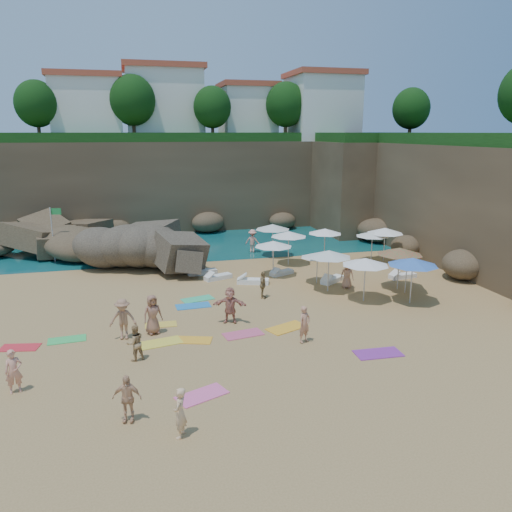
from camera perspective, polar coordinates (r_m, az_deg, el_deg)
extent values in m
plane|color=tan|center=(25.70, -2.68, -6.17)|extent=(120.00, 120.00, 0.00)
plane|color=#0C4751|center=(54.58, -9.11, 4.49)|extent=(120.00, 120.00, 0.00)
cube|color=brown|center=(49.36, -6.40, 8.27)|extent=(44.00, 8.00, 8.00)
cube|color=brown|center=(39.89, 22.58, 5.94)|extent=(8.00, 30.00, 8.00)
cube|color=brown|center=(49.03, 12.28, 8.00)|extent=(10.00, 12.00, 8.00)
cube|color=white|center=(49.78, -18.69, 15.48)|extent=(6.00, 5.00, 5.50)
cube|color=#B2472D|center=(49.99, -18.98, 18.90)|extent=(6.48, 5.40, 0.50)
cube|color=white|center=(50.84, -10.45, 16.48)|extent=(7.00, 6.00, 6.50)
cube|color=#B2472D|center=(51.13, -10.63, 20.40)|extent=(7.56, 6.48, 0.50)
cube|color=white|center=(51.06, -0.98, 15.84)|extent=(5.00, 5.00, 5.00)
cube|color=#B2472D|center=(51.22, -1.00, 18.92)|extent=(5.40, 5.40, 0.50)
cube|color=white|center=(51.27, 7.51, 16.28)|extent=(6.00, 6.00, 6.00)
cube|color=#B2472D|center=(51.50, 7.63, 19.90)|extent=(6.48, 6.48, 0.50)
sphere|color=#11380F|center=(48.24, -23.82, 15.65)|extent=(3.60, 3.60, 3.60)
sphere|color=#11380F|center=(47.73, -13.95, 16.90)|extent=(4.05, 4.05, 4.05)
sphere|color=#11380F|center=(47.34, -5.03, 16.59)|extent=(3.42, 3.42, 3.42)
sphere|color=#11380F|center=(49.00, 3.43, 16.91)|extent=(3.78, 3.78, 3.78)
sphere|color=#11380F|center=(46.28, 17.32, 15.80)|extent=(3.15, 3.15, 3.15)
cylinder|color=white|center=(55.22, -26.64, 6.44)|extent=(0.10, 0.10, 6.00)
cylinder|color=white|center=(54.92, -25.11, 6.57)|extent=(0.10, 0.10, 6.00)
cylinder|color=silver|center=(37.42, -22.22, 2.28)|extent=(0.08, 0.08, 3.85)
cube|color=#21873C|center=(37.11, -21.88, 4.75)|extent=(0.67, 0.18, 0.43)
cylinder|color=silver|center=(31.34, 1.98, -0.40)|extent=(0.06, 0.06, 2.13)
cone|color=white|center=(31.11, 2.00, 1.41)|extent=(2.39, 2.39, 0.36)
cylinder|color=silver|center=(35.66, 7.84, 1.24)|extent=(0.06, 0.06, 2.13)
cone|color=white|center=(35.45, 7.89, 2.84)|extent=(2.38, 2.38, 0.36)
cylinder|color=silver|center=(36.30, 1.89, 1.69)|extent=(0.07, 0.07, 2.25)
cone|color=silver|center=(36.08, 1.91, 3.35)|extent=(2.52, 2.52, 0.38)
cylinder|color=silver|center=(34.09, 3.73, 0.81)|extent=(0.06, 0.06, 2.20)
cone|color=white|center=(33.86, 3.76, 2.54)|extent=(2.47, 2.47, 0.38)
cylinder|color=silver|center=(35.69, 13.08, 0.95)|extent=(0.06, 0.06, 2.05)
cone|color=silver|center=(35.49, 13.16, 2.49)|extent=(2.30, 2.30, 0.35)
cylinder|color=silver|center=(30.02, 6.99, -1.47)|extent=(0.05, 0.05, 1.80)
cone|color=silver|center=(29.81, 7.04, 0.12)|extent=(2.02, 2.02, 0.31)
cylinder|color=silver|center=(29.80, 15.97, -1.52)|extent=(0.07, 0.07, 2.32)
cone|color=red|center=(29.53, 16.11, 0.54)|extent=(2.60, 2.60, 0.40)
cylinder|color=silver|center=(36.03, 14.44, 1.16)|extent=(0.07, 0.07, 2.25)
cone|color=white|center=(35.82, 14.54, 2.83)|extent=(2.52, 2.52, 0.38)
cylinder|color=silver|center=(27.30, 12.29, -2.79)|extent=(0.07, 0.07, 2.24)
cone|color=white|center=(27.02, 12.41, -0.63)|extent=(2.51, 2.51, 0.38)
cylinder|color=silver|center=(28.60, 8.27, -1.83)|extent=(0.07, 0.07, 2.26)
cone|color=silver|center=(28.33, 8.34, 0.27)|extent=(2.54, 2.54, 0.39)
cylinder|color=silver|center=(27.57, 17.33, -2.85)|extent=(0.07, 0.07, 2.34)
cone|color=#3869C1|center=(27.28, 17.50, -0.61)|extent=(2.62, 2.62, 0.40)
cylinder|color=silver|center=(29.24, 16.78, -2.29)|extent=(0.06, 0.06, 1.91)
cone|color=silver|center=(29.01, 16.90, -0.57)|extent=(2.14, 2.14, 0.33)
cube|color=silver|center=(32.07, -6.15, -1.85)|extent=(1.91, 0.81, 0.29)
cube|color=white|center=(29.96, -0.35, -2.90)|extent=(1.99, 1.20, 0.29)
cube|color=silver|center=(31.87, 2.96, -1.92)|extent=(1.70, 1.13, 0.25)
cube|color=white|center=(30.92, -4.35, -2.42)|extent=(1.84, 1.17, 0.27)
cube|color=white|center=(32.39, 16.41, -2.21)|extent=(1.81, 0.79, 0.27)
cube|color=white|center=(30.64, 8.72, -2.70)|extent=(1.80, 1.51, 0.28)
cube|color=pink|center=(18.00, -6.21, -15.52)|extent=(1.96, 1.49, 0.03)
cube|color=#FEAB28|center=(22.27, -7.22, -9.51)|extent=(1.80, 1.28, 0.03)
cube|color=#37C258|center=(23.64, -20.79, -8.93)|extent=(1.65, 0.91, 0.03)
cube|color=gold|center=(24.18, -10.81, -7.71)|extent=(1.50, 0.79, 0.03)
cube|color=purple|center=(21.46, 13.79, -10.75)|extent=(1.96, 1.04, 0.03)
cube|color=red|center=(23.61, -25.39, -9.43)|extent=(1.70, 1.07, 0.03)
cube|color=#2580C6|center=(26.41, -7.19, -5.67)|extent=(1.83, 0.98, 0.03)
cube|color=#D55376|center=(22.71, -1.48, -8.92)|extent=(1.89, 1.15, 0.03)
cube|color=#FFAC28|center=(23.45, 3.54, -8.18)|extent=(2.12, 1.62, 0.03)
cube|color=#38C581|center=(27.42, -6.68, -4.91)|extent=(1.87, 1.25, 0.03)
cube|color=yellow|center=(22.23, -10.84, -9.70)|extent=(1.93, 1.22, 0.03)
imported|color=#E19376|center=(19.62, -25.96, -11.77)|extent=(0.66, 0.53, 1.59)
imported|color=tan|center=(20.62, -13.68, -9.62)|extent=(0.88, 0.79, 1.47)
imported|color=#F5A08B|center=(37.53, -0.40, 1.73)|extent=(1.21, 1.01, 1.76)
imported|color=#997B4C|center=(27.23, 0.79, -3.32)|extent=(0.69, 0.95, 1.50)
imported|color=tan|center=(29.45, 10.37, -2.16)|extent=(0.86, 0.67, 1.56)
imported|color=tan|center=(32.12, -8.11, -0.76)|extent=(1.39, 0.40, 1.50)
imported|color=#F0BE88|center=(15.62, -8.69, -17.29)|extent=(0.58, 0.68, 1.58)
imported|color=#A27051|center=(22.89, -14.85, -8.60)|extent=(1.44, 1.98, 0.48)
imported|color=#DDA97D|center=(16.93, -14.40, -17.29)|extent=(1.26, 1.72, 0.38)
imported|color=#94604A|center=(23.17, -11.65, -8.14)|extent=(1.39, 1.97, 0.48)
imported|color=tan|center=(23.99, -2.97, -7.10)|extent=(2.07, 2.14, 0.46)
imported|color=tan|center=(21.93, 5.52, -9.34)|extent=(1.26, 1.70, 0.38)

